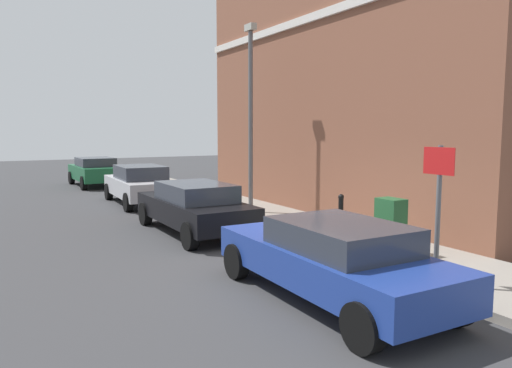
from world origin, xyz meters
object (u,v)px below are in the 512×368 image
object	(u,v)px
car_blue	(332,258)
car_silver	(140,184)
street_sign	(438,194)
bollard_near_cabinet	(341,214)
lamppost	(251,110)
car_black	(194,206)
utility_cabinet	(390,228)
car_green	(95,171)

from	to	relation	value
car_blue	car_silver	distance (m)	11.48
car_blue	street_sign	world-z (taller)	street_sign
car_blue	bollard_near_cabinet	bearing A→B (deg)	-40.94
car_blue	lamppost	xyz separation A→B (m)	(2.51, 7.15, 2.61)
bollard_near_cabinet	street_sign	world-z (taller)	street_sign
car_silver	bollard_near_cabinet	world-z (taller)	car_silver
car_black	car_blue	bearing A→B (deg)	179.17
car_blue	lamppost	distance (m)	8.02
utility_cabinet	street_sign	world-z (taller)	street_sign
car_black	lamppost	distance (m)	3.82
lamppost	bollard_near_cabinet	bearing A→B (deg)	-88.42
utility_cabinet	car_green	bearing A→B (deg)	98.45
car_blue	bollard_near_cabinet	size ratio (longest dim) A/B	4.33
car_blue	utility_cabinet	distance (m)	2.82
car_blue	street_sign	size ratio (longest dim) A/B	1.96
car_silver	street_sign	world-z (taller)	street_sign
car_green	lamppost	bearing A→B (deg)	-168.68
car_black	car_green	xyz separation A→B (m)	(-0.05, 12.43, 0.03)
car_blue	car_black	world-z (taller)	car_black
car_black	lamppost	world-z (taller)	lamppost
bollard_near_cabinet	car_blue	bearing A→B (deg)	-131.58
utility_cabinet	lamppost	distance (m)	6.45
car_black	lamppost	bearing A→B (deg)	-61.13
bollard_near_cabinet	street_sign	size ratio (longest dim) A/B	0.45
utility_cabinet	bollard_near_cabinet	distance (m)	1.70
utility_cabinet	lamppost	world-z (taller)	lamppost
car_blue	bollard_near_cabinet	xyz separation A→B (m)	(2.62, 2.96, 0.02)
car_black	bollard_near_cabinet	size ratio (longest dim) A/B	4.27
street_sign	car_black	bearing A→B (deg)	103.99
car_blue	car_green	size ratio (longest dim) A/B	1.11
car_green	utility_cabinet	xyz separation A→B (m)	(2.52, -16.95, -0.06)
car_blue	street_sign	bearing A→B (deg)	-109.98
street_sign	lamppost	bearing A→B (deg)	83.68
car_green	bollard_near_cabinet	bearing A→B (deg)	-171.69
car_silver	utility_cabinet	bearing A→B (deg)	-165.85
bollard_near_cabinet	lamppost	world-z (taller)	lamppost
car_silver	car_green	world-z (taller)	car_silver
car_blue	utility_cabinet	xyz separation A→B (m)	(2.52, 1.26, -0.01)
car_silver	street_sign	bearing A→B (deg)	-171.80
car_black	car_green	distance (m)	12.43
car_black	street_sign	world-z (taller)	street_sign
car_blue	bollard_near_cabinet	world-z (taller)	car_blue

